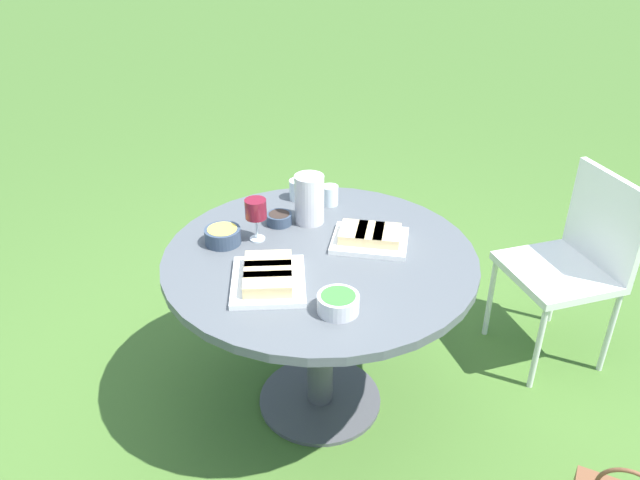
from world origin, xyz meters
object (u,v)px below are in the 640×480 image
object	(u,v)px
dining_table	(320,281)
chair_near_right	(576,255)
water_pitcher	(309,199)
wine_glass	(256,210)

from	to	relation	value
dining_table	chair_near_right	bearing A→B (deg)	-136.60
dining_table	water_pitcher	size ratio (longest dim) A/B	5.81
chair_near_right	wine_glass	bearing A→B (deg)	36.14
dining_table	water_pitcher	distance (m)	0.34
wine_glass	water_pitcher	bearing A→B (deg)	-117.66
chair_near_right	wine_glass	world-z (taller)	wine_glass
dining_table	chair_near_right	xyz separation A→B (m)	(-0.86, -0.81, -0.10)
chair_near_right	dining_table	bearing A→B (deg)	43.40
water_pitcher	wine_glass	world-z (taller)	water_pitcher
dining_table	wine_glass	bearing A→B (deg)	2.03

